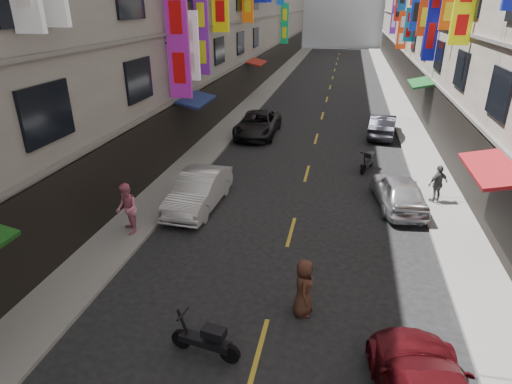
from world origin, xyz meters
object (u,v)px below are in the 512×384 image
at_px(scooter_crossing, 206,340).
at_px(car_left_mid, 199,190).
at_px(car_right_mid, 398,191).
at_px(pedestrian_crossing, 304,288).
at_px(car_left_far, 258,124).
at_px(car_right_far, 383,126).
at_px(scooter_far_right, 368,162).
at_px(pedestrian_rfar, 438,184).
at_px(pedestrian_lfar, 127,209).

distance_m(scooter_crossing, car_left_mid, 8.23).
height_order(car_right_mid, pedestrian_crossing, pedestrian_crossing).
height_order(car_left_far, pedestrian_crossing, pedestrian_crossing).
xyz_separation_m(car_right_mid, car_right_far, (0.00, 10.36, 0.00)).
relative_size(scooter_far_right, car_left_far, 0.33).
bearing_deg(pedestrian_rfar, car_left_far, -74.99).
xyz_separation_m(car_left_mid, pedestrian_rfar, (9.60, 2.28, 0.19)).
height_order(car_right_mid, pedestrian_lfar, pedestrian_lfar).
relative_size(pedestrian_rfar, pedestrian_crossing, 0.97).
height_order(car_right_mid, car_right_far, same).
xyz_separation_m(pedestrian_lfar, pedestrian_crossing, (6.61, -2.99, -0.23)).
bearing_deg(car_right_mid, car_left_mid, 3.55).
relative_size(car_left_far, pedestrian_crossing, 3.12).
height_order(car_left_mid, car_right_far, car_left_mid).
bearing_deg(scooter_far_right, pedestrian_rfar, 146.56).
height_order(car_right_far, pedestrian_lfar, pedestrian_lfar).
xyz_separation_m(scooter_far_right, car_left_mid, (-6.93, -5.80, 0.30)).
relative_size(car_left_mid, pedestrian_rfar, 2.78).
height_order(scooter_far_right, car_left_mid, car_left_mid).
height_order(scooter_crossing, car_left_mid, car_left_mid).
bearing_deg(car_left_mid, pedestrian_lfar, -119.74).
xyz_separation_m(scooter_far_right, pedestrian_crossing, (-2.05, -11.55, 0.39)).
distance_m(car_left_far, car_right_far, 7.82).
xyz_separation_m(car_left_mid, car_right_mid, (8.00, 1.67, -0.03)).
bearing_deg(scooter_crossing, car_left_far, 17.52).
height_order(car_left_far, pedestrian_rfar, pedestrian_rfar).
bearing_deg(pedestrian_lfar, scooter_far_right, 97.95).
bearing_deg(pedestrian_lfar, car_left_mid, 111.29).
bearing_deg(scooter_far_right, pedestrian_crossing, 99.41).
bearing_deg(pedestrian_rfar, car_left_mid, -19.43).
height_order(car_left_mid, pedestrian_lfar, pedestrian_lfar).
bearing_deg(car_right_far, car_right_mid, 97.06).
xyz_separation_m(scooter_far_right, pedestrian_lfar, (-8.66, -8.56, 0.62)).
bearing_deg(pedestrian_crossing, scooter_crossing, 129.19).
relative_size(pedestrian_lfar, pedestrian_rfar, 1.17).
bearing_deg(scooter_far_right, car_left_far, -17.09).
xyz_separation_m(scooter_crossing, pedestrian_crossing, (2.10, 1.98, 0.39)).
bearing_deg(pedestrian_crossing, car_left_mid, 36.14).
relative_size(car_left_far, car_right_mid, 1.26).
distance_m(car_left_far, pedestrian_crossing, 17.10).
relative_size(scooter_far_right, car_right_mid, 0.42).
bearing_deg(pedestrian_lfar, car_right_far, 109.95).
xyz_separation_m(car_right_mid, pedestrian_lfar, (-9.73, -4.43, 0.36)).
bearing_deg(pedestrian_crossing, car_right_mid, -26.99).
xyz_separation_m(scooter_far_right, car_right_far, (1.07, 6.23, 0.26)).
height_order(scooter_crossing, pedestrian_lfar, pedestrian_lfar).
xyz_separation_m(scooter_far_right, pedestrian_rfar, (2.66, -3.52, 0.48)).
relative_size(car_left_mid, car_right_mid, 1.09).
distance_m(scooter_crossing, scooter_far_right, 14.15).
bearing_deg(pedestrian_rfar, scooter_far_right, -85.67).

